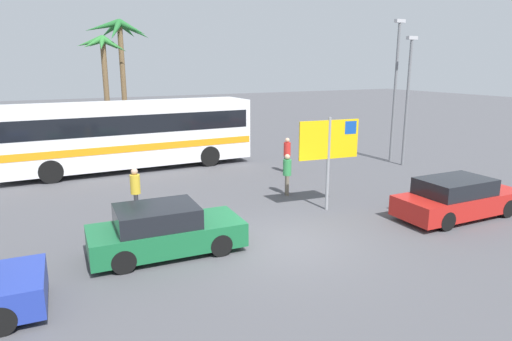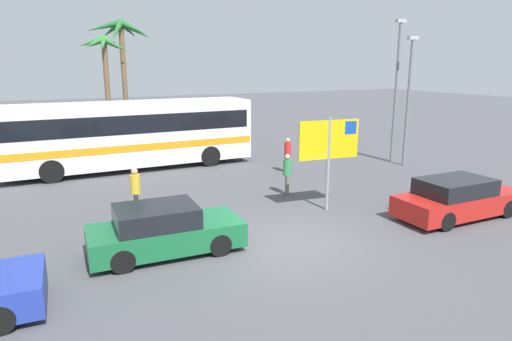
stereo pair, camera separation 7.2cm
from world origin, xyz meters
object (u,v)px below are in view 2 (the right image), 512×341
Objects in this scene: ferry_sign at (330,143)px; car_green at (164,230)px; bus_front_coach at (130,132)px; pedestrian_crossing_lot at (135,188)px; pedestrian_by_bus at (287,171)px; pedestrian_near_sign at (288,152)px; car_red at (458,199)px.

car_green is at bearing -163.81° from ferry_sign.
ferry_sign is at bearing -63.21° from bus_front_coach.
pedestrian_by_bus is at bearing -165.25° from pedestrian_crossing_lot.
ferry_sign is at bearing 174.99° from pedestrian_crossing_lot.
bus_front_coach is at bearing -66.82° from pedestrian_near_sign.
car_green is 3.29m from pedestrian_crossing_lot.
car_green is at bearing -97.20° from bus_front_coach.
pedestrian_by_bus is at bearing 25.40° from pedestrian_near_sign.
pedestrian_by_bus is at bearing 32.53° from car_green.
pedestrian_by_bus is (-0.34, 2.18, -1.39)m from ferry_sign.
car_red is 2.82× the size of pedestrian_by_bus.
pedestrian_by_bus is 0.98× the size of pedestrian_near_sign.
bus_front_coach is 14.43m from car_red.
car_red is at bearing -56.06° from bus_front_coach.
ferry_sign reaches higher than pedestrian_by_bus.
car_red is at bearing 69.25° from pedestrian_near_sign.
pedestrian_crossing_lot is (-1.33, -7.13, -0.82)m from bus_front_coach.
pedestrian_crossing_lot reaches higher than pedestrian_near_sign.
pedestrian_near_sign is at bearing -33.24° from bus_front_coach.
car_red is 10.52m from pedestrian_crossing_lot.
pedestrian_crossing_lot is at bearing 154.02° from car_red.
bus_front_coach is 10.50m from ferry_sign.
car_green is at bearing 51.59° from pedestrian_by_bus.
ferry_sign is 6.36m from car_green.
pedestrian_near_sign reaches higher than car_green.
bus_front_coach is at bearing -85.33° from pedestrian_crossing_lot.
pedestrian_crossing_lot reaches higher than car_green.
ferry_sign is 1.96× the size of pedestrian_near_sign.
car_green is (-1.31, -10.40, -1.15)m from bus_front_coach.
pedestrian_crossing_lot is at bearing -11.70° from pedestrian_near_sign.
ferry_sign is 6.59m from pedestrian_crossing_lot.
ferry_sign is at bearing 143.29° from car_red.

